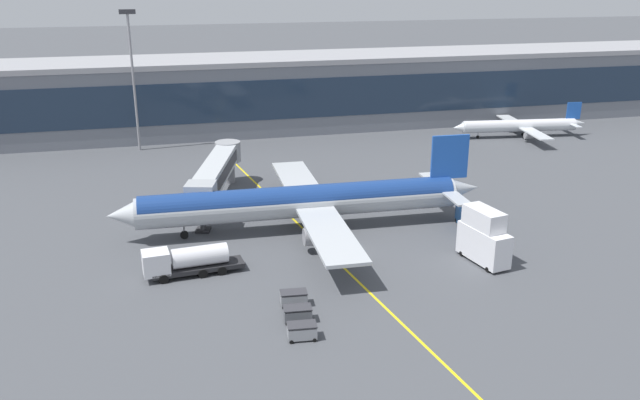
{
  "coord_description": "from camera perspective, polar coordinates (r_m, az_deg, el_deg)",
  "views": [
    {
      "loc": [
        -20.76,
        -68.4,
        31.51
      ],
      "look_at": [
        -2.06,
        6.5,
        4.5
      ],
      "focal_mm": 37.07,
      "sensor_mm": 36.0,
      "label": 1
    }
  ],
  "objects": [
    {
      "name": "baggage_cart_1",
      "position": [
        63.29,
        -1.94,
        -9.78
      ],
      "size": [
        2.78,
        1.83,
        1.48
      ],
      "color": "#595B60",
      "rests_on": "ground_plane"
    },
    {
      "name": "main_airliner",
      "position": [
        83.47,
        -1.51,
        -0.12
      ],
      "size": [
        47.86,
        38.13,
        11.37
      ],
      "color": "#B2B7BC",
      "rests_on": "ground_plane"
    },
    {
      "name": "catering_lift",
      "position": [
        76.65,
        13.96,
        -3.1
      ],
      "size": [
        3.76,
        7.15,
        6.3
      ],
      "color": "white",
      "rests_on": "ground_plane"
    },
    {
      "name": "ground_plane",
      "position": [
        78.12,
        2.63,
        -4.53
      ],
      "size": [
        700.0,
        700.0,
        0.0
      ],
      "primitive_type": "plane",
      "color": "#47494F"
    },
    {
      "name": "baggage_cart_2",
      "position": [
        66.09,
        -2.28,
        -8.44
      ],
      "size": [
        2.78,
        1.83,
        1.48
      ],
      "color": "gray",
      "rests_on": "ground_plane"
    },
    {
      "name": "lavatory_truck",
      "position": [
        86.8,
        12.64,
        -1.49
      ],
      "size": [
        3.76,
        6.2,
        2.5
      ],
      "color": "#285B9E",
      "rests_on": "ground_plane"
    },
    {
      "name": "fuel_tanker",
      "position": [
        73.12,
        -11.44,
        -5.15
      ],
      "size": [
        10.99,
        3.51,
        3.25
      ],
      "color": "#232326",
      "rests_on": "ground_plane"
    },
    {
      "name": "apron_lead_in_line",
      "position": [
        79.2,
        0.27,
        -4.16
      ],
      "size": [
        11.86,
        79.2,
        0.01
      ],
      "primitive_type": "cube",
      "rotation": [
        0.0,
        0.0,
        0.15
      ],
      "color": "yellow",
      "rests_on": "ground_plane"
    },
    {
      "name": "commuter_jet_far",
      "position": [
        137.16,
        16.88,
        6.17
      ],
      "size": [
        27.28,
        21.81,
        6.74
      ],
      "color": "silver",
      "rests_on": "ground_plane"
    },
    {
      "name": "terminal_building",
      "position": [
        141.41,
        0.92,
        9.48
      ],
      "size": [
        166.27,
        18.44,
        14.85
      ],
      "color": "slate",
      "rests_on": "ground_plane"
    },
    {
      "name": "apron_light_mast_0",
      "position": [
        123.9,
        -15.87,
        10.69
      ],
      "size": [
        2.8,
        0.5,
        25.03
      ],
      "color": "gray",
      "rests_on": "ground_plane"
    },
    {
      "name": "jet_bridge",
      "position": [
        94.03,
        -8.9,
        2.55
      ],
      "size": [
        9.75,
        23.8,
        6.49
      ],
      "color": "#B2B7BC",
      "rests_on": "ground_plane"
    },
    {
      "name": "baggage_cart_0",
      "position": [
        60.53,
        -1.57,
        -11.23
      ],
      "size": [
        2.78,
        1.83,
        1.48
      ],
      "color": "gray",
      "rests_on": "ground_plane"
    }
  ]
}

